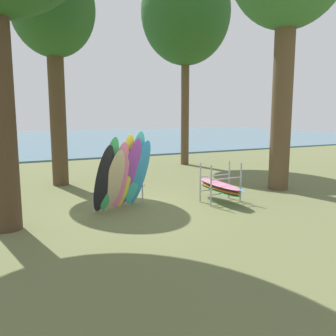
{
  "coord_description": "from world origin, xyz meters",
  "views": [
    {
      "loc": [
        -3.64,
        -9.2,
        2.75
      ],
      "look_at": [
        1.18,
        0.38,
        1.1
      ],
      "focal_mm": 37.98,
      "sensor_mm": 36.0,
      "label": 1
    }
  ],
  "objects_px": {
    "tree_far_left_back": "(53,14)",
    "leaning_board_pile": "(123,175)",
    "tree_mid_behind": "(186,13)",
    "board_storage_rack": "(220,187)"
  },
  "relations": [
    {
      "from": "tree_mid_behind",
      "to": "board_storage_rack",
      "type": "relative_size",
      "value": 4.96
    },
    {
      "from": "tree_mid_behind",
      "to": "leaning_board_pile",
      "type": "height_order",
      "value": "tree_mid_behind"
    },
    {
      "from": "tree_mid_behind",
      "to": "tree_far_left_back",
      "type": "bearing_deg",
      "value": -158.76
    },
    {
      "from": "tree_mid_behind",
      "to": "leaning_board_pile",
      "type": "xyz_separation_m",
      "value": [
        -6.13,
        -7.29,
        -6.81
      ]
    },
    {
      "from": "board_storage_rack",
      "to": "tree_mid_behind",
      "type": "bearing_deg",
      "value": 68.16
    },
    {
      "from": "tree_far_left_back",
      "to": "leaning_board_pile",
      "type": "xyz_separation_m",
      "value": [
        0.94,
        -4.54,
        -5.29
      ]
    },
    {
      "from": "tree_far_left_back",
      "to": "leaning_board_pile",
      "type": "distance_m",
      "value": 7.03
    },
    {
      "from": "tree_mid_behind",
      "to": "leaning_board_pile",
      "type": "bearing_deg",
      "value": -130.07
    },
    {
      "from": "tree_mid_behind",
      "to": "leaning_board_pile",
      "type": "distance_m",
      "value": 11.71
    },
    {
      "from": "tree_mid_behind",
      "to": "board_storage_rack",
      "type": "bearing_deg",
      "value": -111.84
    }
  ]
}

